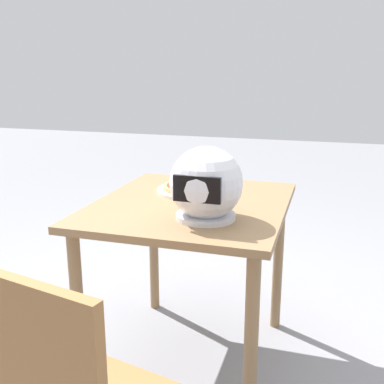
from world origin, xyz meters
The scene contains 5 objects.
ground_plane centered at (0.00, 0.00, 0.00)m, with size 14.00×14.00×0.00m, color gray.
dining_table centered at (0.00, 0.00, 0.65)m, with size 0.80×0.92×0.76m.
pizza_plate centered at (0.05, -0.17, 0.77)m, with size 0.33×0.33×0.01m, color white.
pizza centered at (0.05, -0.16, 0.79)m, with size 0.27×0.27×0.05m.
motorcycle_helmet centered at (-0.12, 0.20, 0.90)m, with size 0.28×0.28×0.28m.
Camera 1 is at (-0.56, 1.81, 1.32)m, focal length 43.15 mm.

